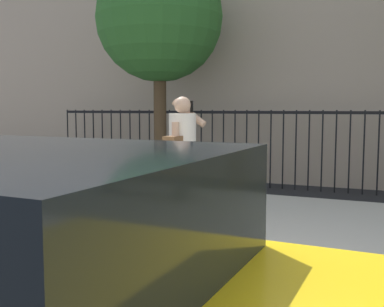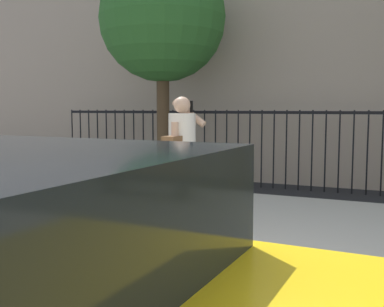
% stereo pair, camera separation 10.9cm
% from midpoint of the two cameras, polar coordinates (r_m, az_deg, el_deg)
% --- Properties ---
extents(sidewalk, '(28.00, 4.40, 0.15)m').
position_cam_midpoint_polar(sidewalk, '(5.92, 9.82, -9.73)').
color(sidewalk, '#B2ADA3').
rests_on(sidewalk, ground).
extents(iron_fence, '(12.03, 0.04, 1.60)m').
position_cam_midpoint_polar(iron_fence, '(9.36, 15.70, 1.63)').
color(iron_fence, black).
rests_on(iron_fence, ground).
extents(pedestrian_on_phone, '(0.47, 0.65, 1.63)m').
position_cam_midpoint_polar(pedestrian_on_phone, '(5.80, -0.80, 0.27)').
color(pedestrian_on_phone, tan).
rests_on(pedestrian_on_phone, sidewalk).
extents(street_tree_near, '(2.54, 2.54, 4.70)m').
position_cam_midpoint_polar(street_tree_near, '(9.65, -3.32, 16.19)').
color(street_tree_near, '#4C3823').
rests_on(street_tree_near, ground).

